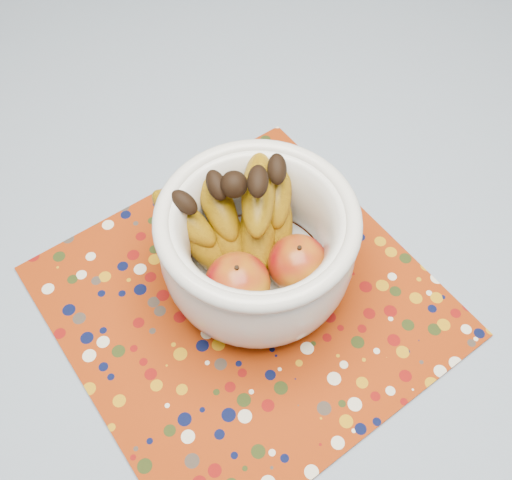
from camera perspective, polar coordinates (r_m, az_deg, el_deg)
table at (r=0.85m, az=-0.46°, el=-3.29°), size 1.20×1.20×0.75m
tablecloth at (r=0.78m, az=-0.50°, el=-0.25°), size 1.32×1.32×0.01m
placemat at (r=0.73m, az=-1.03°, el=-5.82°), size 0.53×0.53×0.00m
fruit_bowl at (r=0.68m, az=-0.53°, el=0.23°), size 0.25×0.23×0.17m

